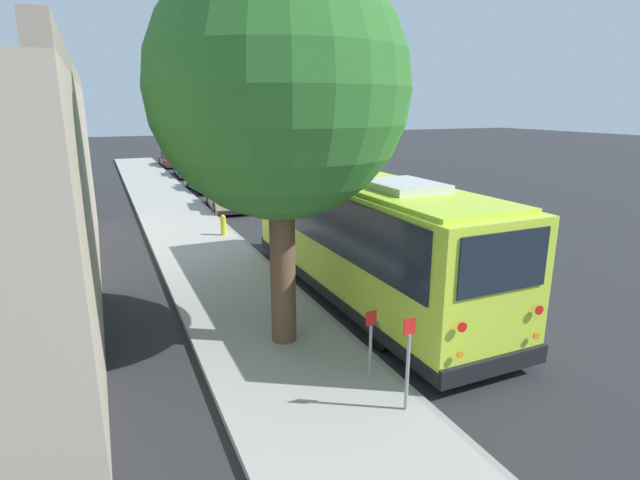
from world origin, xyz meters
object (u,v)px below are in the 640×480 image
at_px(parked_sedan_gray, 188,168).
at_px(street_tree, 276,70).
at_px(parked_sedan_white, 206,181).
at_px(sign_post_near, 408,363).
at_px(parked_sedan_tan, 227,197).
at_px(fire_hydrant, 223,225).
at_px(shuttle_bus, 364,232).
at_px(sign_post_far, 371,342).
at_px(parked_sedan_maroon, 172,160).

relative_size(parked_sedan_gray, street_tree, 0.53).
xyz_separation_m(parked_sedan_white, sign_post_near, (-24.36, 1.62, 0.38)).
xyz_separation_m(parked_sedan_tan, fire_hydrant, (-5.63, 1.54, -0.04)).
xyz_separation_m(shuttle_bus, sign_post_near, (-5.09, 1.96, -0.82)).
bearing_deg(sign_post_far, parked_sedan_maroon, -2.28).
bearing_deg(parked_sedan_maroon, parked_sedan_gray, 179.59).
relative_size(parked_sedan_tan, fire_hydrant, 5.50).
height_order(street_tree, fire_hydrant, street_tree).
height_order(parked_sedan_gray, parked_sedan_maroon, parked_sedan_gray).
bearing_deg(fire_hydrant, parked_sedan_white, -8.23).
xyz_separation_m(parked_sedan_white, parked_sedan_gray, (6.88, -0.06, -0.00)).
bearing_deg(parked_sedan_gray, fire_hydrant, 177.13).
bearing_deg(street_tree, sign_post_near, -164.01).
height_order(parked_sedan_maroon, sign_post_near, sign_post_near).
xyz_separation_m(shuttle_bus, parked_sedan_maroon, (32.87, 0.50, -1.23)).
height_order(shuttle_bus, parked_sedan_maroon, shuttle_bus).
distance_m(parked_sedan_tan, parked_sedan_gray, 12.91).
relative_size(parked_sedan_gray, sign_post_near, 2.75).
xyz_separation_m(parked_sedan_gray, street_tree, (-27.83, 2.65, 5.10)).
relative_size(parked_sedan_tan, parked_sedan_gray, 0.98).
bearing_deg(shuttle_bus, street_tree, 119.49).
bearing_deg(parked_sedan_maroon, fire_hydrant, 174.28).
bearing_deg(sign_post_near, parked_sedan_maroon, -2.20).
bearing_deg(parked_sedan_white, shuttle_bus, 176.72).
xyz_separation_m(parked_sedan_maroon, sign_post_near, (-37.96, 1.46, 0.40)).
height_order(parked_sedan_maroon, fire_hydrant, parked_sedan_maroon).
bearing_deg(parked_sedan_tan, parked_sedan_gray, 3.33).
bearing_deg(sign_post_near, parked_sedan_tan, -4.57).
relative_size(parked_sedan_tan, parked_sedan_white, 1.04).
height_order(parked_sedan_white, fire_hydrant, parked_sedan_white).
relative_size(shuttle_bus, parked_sedan_tan, 2.28).
distance_m(sign_post_far, fire_hydrant, 11.49).
bearing_deg(parked_sedan_tan, parked_sedan_white, 2.84).
bearing_deg(street_tree, parked_sedan_maroon, -4.03).
distance_m(parked_sedan_tan, parked_sedan_maroon, 19.62).
distance_m(parked_sedan_tan, parked_sedan_white, 6.03).
distance_m(parked_sedan_gray, sign_post_far, 30.06).
bearing_deg(fire_hydrant, street_tree, 174.44).
bearing_deg(street_tree, fire_hydrant, -5.56).
bearing_deg(parked_sedan_gray, parked_sedan_tan, -178.42).
xyz_separation_m(sign_post_near, sign_post_far, (1.22, 0.00, -0.18)).
bearing_deg(sign_post_far, fire_hydrant, 0.35).
bearing_deg(parked_sedan_white, sign_post_near, 171.91).
height_order(parked_sedan_white, sign_post_near, sign_post_near).
bearing_deg(fire_hydrant, shuttle_bus, -165.09).
distance_m(parked_sedan_white, sign_post_near, 24.42).
bearing_deg(shuttle_bus, fire_hydrant, 14.56).
distance_m(street_tree, sign_post_far, 5.45).
relative_size(parked_sedan_tan, sign_post_far, 3.47).
bearing_deg(parked_sedan_maroon, parked_sedan_tan, 177.76).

